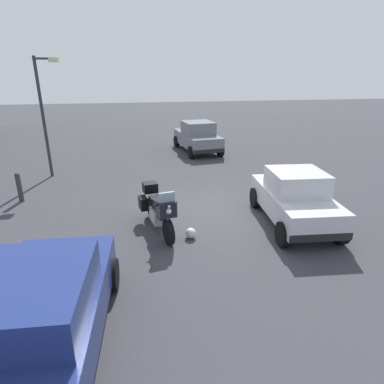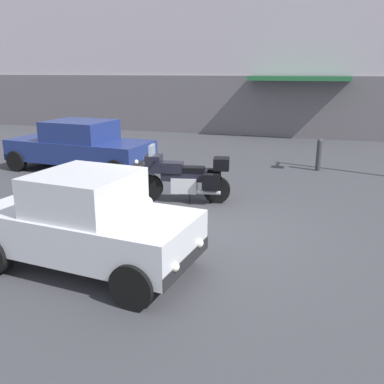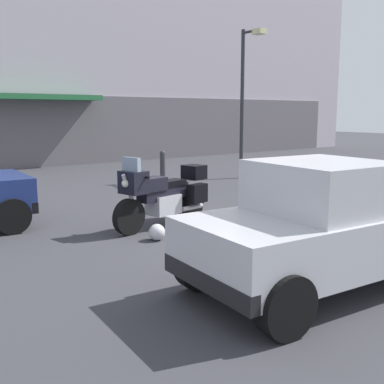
% 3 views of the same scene
% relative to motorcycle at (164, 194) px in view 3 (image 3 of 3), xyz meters
% --- Properties ---
extents(ground_plane, '(80.00, 80.00, 0.00)m').
position_rel_motorcycle_xyz_m(ground_plane, '(1.01, -1.68, -0.62)').
color(ground_plane, '#38383D').
extents(building_facade_rear, '(39.31, 3.40, 11.77)m').
position_rel_motorcycle_xyz_m(building_facade_rear, '(1.01, 12.21, 5.21)').
color(building_facade_rear, '#B2A8B2').
rests_on(building_facade_rear, ground).
extents(motorcycle, '(2.25, 0.96, 1.36)m').
position_rel_motorcycle_xyz_m(motorcycle, '(0.00, 0.00, 0.00)').
color(motorcycle, black).
rests_on(motorcycle, ground).
extents(helmet, '(0.28, 0.28, 0.28)m').
position_rel_motorcycle_xyz_m(helmet, '(-0.66, -0.76, -0.48)').
color(helmet, silver).
rests_on(helmet, ground).
extents(car_compact_side, '(3.58, 1.99, 1.56)m').
position_rel_motorcycle_xyz_m(car_compact_side, '(-0.30, -3.80, 0.15)').
color(car_compact_side, silver).
rests_on(car_compact_side, ground).
extents(streetlamp_curbside, '(0.28, 0.94, 4.68)m').
position_rel_motorcycle_xyz_m(streetlamp_curbside, '(5.76, 3.83, 2.24)').
color(streetlamp_curbside, '#2D2D33').
rests_on(streetlamp_curbside, ground).
extents(bollard_curbside, '(0.16, 0.16, 1.01)m').
position_rel_motorcycle_xyz_m(bollard_curbside, '(2.95, 4.38, -0.09)').
color(bollard_curbside, '#333338').
rests_on(bollard_curbside, ground).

